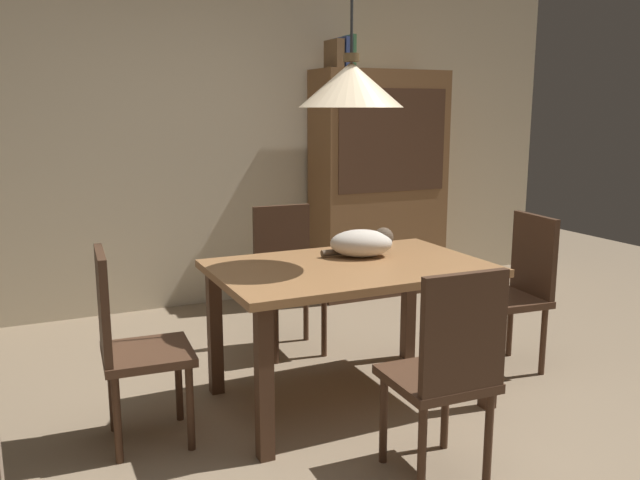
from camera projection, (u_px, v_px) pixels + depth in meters
ground at (373, 446)px, 3.07m from camera, size 10.00×10.00×0.00m
back_wall at (209, 121)px, 5.14m from camera, size 6.40×0.10×2.90m
dining_table at (349, 283)px, 3.44m from camera, size 1.40×0.90×0.75m
chair_near_front at (447, 367)px, 2.68m from camera, size 0.41×0.41×0.93m
chair_left_side at (129, 339)px, 3.01m from camera, size 0.42×0.42×0.93m
chair_far_back at (287, 272)px, 4.25m from camera, size 0.42×0.42×0.93m
chair_right_side at (518, 285)px, 3.92m from camera, size 0.43×0.43×0.93m
cat_sleeping at (363, 243)px, 3.59m from camera, size 0.41×0.33×0.16m
pendant_lamp at (351, 84)px, 3.24m from camera, size 0.52×0.52×1.30m
hutch_bookcase at (378, 188)px, 5.51m from camera, size 1.12×0.45×1.85m
book_brown_thick at (334, 54)px, 5.13m from camera, size 0.06×0.24×0.22m
book_blue_wide at (343, 53)px, 5.16m from camera, size 0.06×0.24×0.24m
book_green_slim at (349, 52)px, 5.18m from camera, size 0.03×0.20×0.26m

